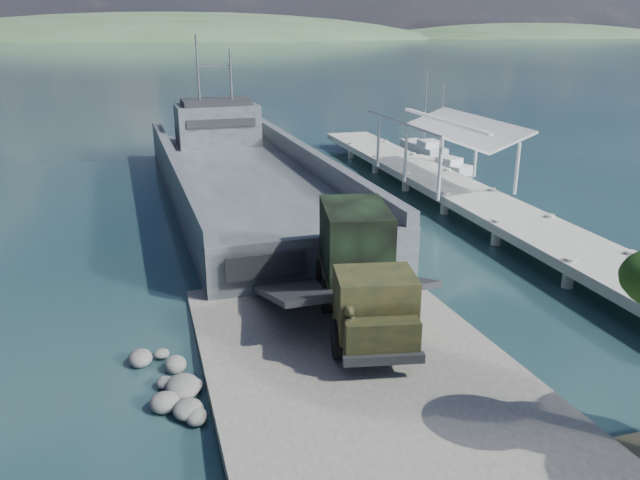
{
  "coord_description": "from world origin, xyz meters",
  "views": [
    {
      "loc": [
        -6.29,
        -17.58,
        11.04
      ],
      "look_at": [
        0.49,
        6.0,
        2.61
      ],
      "focal_mm": 35.0,
      "sensor_mm": 36.0,
      "label": 1
    }
  ],
  "objects_px": {
    "pier": "(448,177)",
    "military_truck": "(361,269)",
    "sailboat_far": "(424,148)",
    "sailboat_near": "(440,166)",
    "landing_craft": "(245,186)",
    "soldier": "(350,346)"
  },
  "relations": [
    {
      "from": "landing_craft",
      "to": "soldier",
      "type": "distance_m",
      "value": 23.74
    },
    {
      "from": "pier",
      "to": "soldier",
      "type": "height_order",
      "value": "pier"
    },
    {
      "from": "military_truck",
      "to": "sailboat_near",
      "type": "xyz_separation_m",
      "value": [
        15.55,
        24.48,
        -2.09
      ]
    },
    {
      "from": "landing_craft",
      "to": "sailboat_near",
      "type": "distance_m",
      "value": 17.25
    },
    {
      "from": "landing_craft",
      "to": "soldier",
      "type": "height_order",
      "value": "landing_craft"
    },
    {
      "from": "landing_craft",
      "to": "soldier",
      "type": "bearing_deg",
      "value": -93.38
    },
    {
      "from": "pier",
      "to": "military_truck",
      "type": "relative_size",
      "value": 4.99
    },
    {
      "from": "landing_craft",
      "to": "sailboat_far",
      "type": "height_order",
      "value": "landing_craft"
    },
    {
      "from": "soldier",
      "to": "sailboat_near",
      "type": "height_order",
      "value": "sailboat_near"
    },
    {
      "from": "pier",
      "to": "sailboat_far",
      "type": "distance_m",
      "value": 16.73
    },
    {
      "from": "pier",
      "to": "sailboat_near",
      "type": "distance_m",
      "value": 9.4
    },
    {
      "from": "pier",
      "to": "soldier",
      "type": "distance_m",
      "value": 23.98
    },
    {
      "from": "pier",
      "to": "soldier",
      "type": "relative_size",
      "value": 22.35
    },
    {
      "from": "landing_craft",
      "to": "military_truck",
      "type": "bearing_deg",
      "value": -88.76
    },
    {
      "from": "sailboat_near",
      "to": "sailboat_far",
      "type": "height_order",
      "value": "sailboat_far"
    },
    {
      "from": "pier",
      "to": "military_truck",
      "type": "bearing_deg",
      "value": -126.59
    },
    {
      "from": "sailboat_far",
      "to": "sailboat_near",
      "type": "bearing_deg",
      "value": -106.63
    },
    {
      "from": "sailboat_near",
      "to": "sailboat_far",
      "type": "relative_size",
      "value": 0.92
    },
    {
      "from": "pier",
      "to": "landing_craft",
      "type": "height_order",
      "value": "landing_craft"
    },
    {
      "from": "military_truck",
      "to": "sailboat_near",
      "type": "height_order",
      "value": "sailboat_near"
    },
    {
      "from": "soldier",
      "to": "sailboat_near",
      "type": "xyz_separation_m",
      "value": [
        17.26,
        28.35,
        -1.11
      ]
    },
    {
      "from": "landing_craft",
      "to": "sailboat_near",
      "type": "relative_size",
      "value": 5.45
    }
  ]
}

